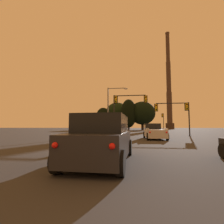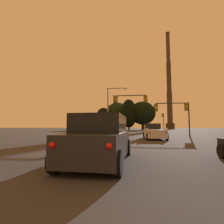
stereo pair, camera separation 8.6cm
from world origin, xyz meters
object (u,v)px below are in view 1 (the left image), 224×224
Objects in this scene: street_lamp at (111,105)px; smokestack at (169,90)px; traffic_light_far_right at (163,119)px; traffic_light_overhead_left at (125,105)px; traffic_light_overhead_right at (177,110)px; suv_left_lane_third at (103,139)px; pickup_truck_center_lane_front at (154,132)px.

street_lamp is 91.86m from smokestack.
traffic_light_far_right is 0.09× the size of smokestack.
street_lamp is (-2.38, 1.37, 0.07)m from traffic_light_overhead_left.
street_lamp is at bearing 177.89° from traffic_light_overhead_right.
traffic_light_overhead_left reaches higher than suv_left_lane_third.
traffic_light_far_right reaches higher than traffic_light_overhead_right.
suv_left_lane_third is 22.68m from street_lamp.
pickup_truck_center_lane_front is 8.66m from traffic_light_overhead_left.
traffic_light_overhead_right is 0.67× the size of street_lamp.
traffic_light_overhead_right is at bearing 57.73° from pickup_truck_center_lane_front.
traffic_light_overhead_left is at bearing -104.24° from smokestack.
smokestack reaches higher than traffic_light_overhead_left.
traffic_light_overhead_right is 10.58m from street_lamp.
traffic_light_far_right is at bearing 71.71° from traffic_light_overhead_left.
street_lamp is (-3.00, 22.10, 4.14)m from suv_left_lane_third.
suv_left_lane_third reaches higher than pickup_truck_center_lane_front.
smokestack is (24.61, 86.21, 19.99)m from street_lamp.
street_lamp reaches higher than traffic_light_overhead_left.
suv_left_lane_third is 0.61× the size of street_lamp.
traffic_light_overhead_right is at bearing 71.79° from suv_left_lane_third.
traffic_light_overhead_right is (7.52, 21.71, 3.13)m from suv_left_lane_third.
traffic_light_far_right is (6.27, 37.28, 3.03)m from pickup_truck_center_lane_front.
smokestack reaches higher than suv_left_lane_third.
smokestack is at bearing 74.07° from street_lamp.
traffic_light_far_right is 32.42m from traffic_light_overhead_left.
traffic_light_overhead_left reaches higher than traffic_light_far_right.
pickup_truck_center_lane_front is 14.58m from suv_left_lane_third.
traffic_light_overhead_right is 90.22m from smokestack.
smokestack is at bearing 79.61° from suv_left_lane_third.
pickup_truck_center_lane_front is 1.13× the size of suv_left_lane_third.
traffic_light_overhead_left is at bearing -108.29° from traffic_light_far_right.
traffic_light_overhead_left is 0.80× the size of street_lamp.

